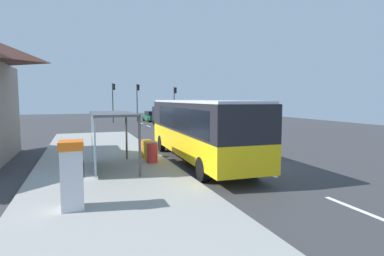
{
  "coord_description": "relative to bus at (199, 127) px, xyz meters",
  "views": [
    {
      "loc": [
        -7.43,
        -12.92,
        3.29
      ],
      "look_at": [
        -1.0,
        5.0,
        1.5
      ],
      "focal_mm": 29.09,
      "sensor_mm": 36.0,
      "label": 1
    }
  ],
  "objects": [
    {
      "name": "ground_plane",
      "position": [
        1.71,
        11.98,
        -1.86
      ],
      "size": [
        56.0,
        92.0,
        0.04
      ],
      "primitive_type": "cube",
      "color": "#38383A"
    },
    {
      "name": "sidewalk_platform",
      "position": [
        -4.69,
        -0.02,
        -1.75
      ],
      "size": [
        6.2,
        30.0,
        0.18
      ],
      "primitive_type": "cube",
      "color": "#999993",
      "rests_on": "ground"
    },
    {
      "name": "lane_stripe_seg_0",
      "position": [
        1.96,
        -8.02,
        -1.84
      ],
      "size": [
        0.16,
        2.2,
        0.01
      ],
      "primitive_type": "cube",
      "color": "silver",
      "rests_on": "ground"
    },
    {
      "name": "lane_stripe_seg_1",
      "position": [
        1.96,
        -3.02,
        -1.84
      ],
      "size": [
        0.16,
        2.2,
        0.01
      ],
      "primitive_type": "cube",
      "color": "silver",
      "rests_on": "ground"
    },
    {
      "name": "lane_stripe_seg_2",
      "position": [
        1.96,
        1.98,
        -1.84
      ],
      "size": [
        0.16,
        2.2,
        0.01
      ],
      "primitive_type": "cube",
      "color": "silver",
      "rests_on": "ground"
    },
    {
      "name": "lane_stripe_seg_3",
      "position": [
        1.96,
        6.98,
        -1.84
      ],
      "size": [
        0.16,
        2.2,
        0.01
      ],
      "primitive_type": "cube",
      "color": "silver",
      "rests_on": "ground"
    },
    {
      "name": "lane_stripe_seg_4",
      "position": [
        1.96,
        11.98,
        -1.84
      ],
      "size": [
        0.16,
        2.2,
        0.01
      ],
      "primitive_type": "cube",
      "color": "silver",
      "rests_on": "ground"
    },
    {
      "name": "lane_stripe_seg_5",
      "position": [
        1.96,
        16.98,
        -1.84
      ],
      "size": [
        0.16,
        2.2,
        0.01
      ],
      "primitive_type": "cube",
      "color": "silver",
      "rests_on": "ground"
    },
    {
      "name": "lane_stripe_seg_6",
      "position": [
        1.96,
        21.98,
        -1.84
      ],
      "size": [
        0.16,
        2.2,
        0.01
      ],
      "primitive_type": "cube",
      "color": "silver",
      "rests_on": "ground"
    },
    {
      "name": "lane_stripe_seg_7",
      "position": [
        1.96,
        26.98,
        -1.84
      ],
      "size": [
        0.16,
        2.2,
        0.01
      ],
      "primitive_type": "cube",
      "color": "silver",
      "rests_on": "ground"
    },
    {
      "name": "bus",
      "position": [
        0.0,
        0.0,
        0.0
      ],
      "size": [
        2.85,
        11.08,
        3.21
      ],
      "color": "yellow",
      "rests_on": "ground"
    },
    {
      "name": "white_van",
      "position": [
        3.91,
        22.02,
        -0.5
      ],
      "size": [
        2.17,
        5.26,
        2.3
      ],
      "color": "black",
      "rests_on": "ground"
    },
    {
      "name": "sedan_near",
      "position": [
        4.01,
        29.61,
        -1.05
      ],
      "size": [
        2.05,
        4.5,
        1.52
      ],
      "color": "#195933",
      "rests_on": "ground"
    },
    {
      "name": "ticket_machine",
      "position": [
        -6.0,
        -5.71,
        -0.67
      ],
      "size": [
        0.66,
        0.76,
        1.94
      ],
      "color": "silver",
      "rests_on": "sidewalk_platform"
    },
    {
      "name": "recycling_bin_red",
      "position": [
        -2.49,
        -0.18,
        -1.19
      ],
      "size": [
        0.52,
        0.52,
        0.95
      ],
      "primitive_type": "cylinder",
      "color": "red",
      "rests_on": "sidewalk_platform"
    },
    {
      "name": "recycling_bin_yellow",
      "position": [
        -2.49,
        0.52,
        -1.19
      ],
      "size": [
        0.52,
        0.52,
        0.95
      ],
      "primitive_type": "cylinder",
      "color": "yellow",
      "rests_on": "sidewalk_platform"
    },
    {
      "name": "recycling_bin_orange",
      "position": [
        -2.49,
        1.22,
        -1.19
      ],
      "size": [
        0.52,
        0.52,
        0.95
      ],
      "primitive_type": "cylinder",
      "color": "orange",
      "rests_on": "sidewalk_platform"
    },
    {
      "name": "traffic_light_near_side",
      "position": [
        7.21,
        28.51,
        1.49
      ],
      "size": [
        0.49,
        0.28,
        5.01
      ],
      "color": "#2D2D2D",
      "rests_on": "ground"
    },
    {
      "name": "traffic_light_far_side",
      "position": [
        -1.39,
        29.31,
        1.75
      ],
      "size": [
        0.49,
        0.28,
        5.44
      ],
      "color": "#2D2D2D",
      "rests_on": "ground"
    },
    {
      "name": "traffic_light_median",
      "position": [
        2.11,
        30.11,
        1.74
      ],
      "size": [
        0.49,
        0.28,
        5.42
      ],
      "color": "#2D2D2D",
      "rests_on": "ground"
    },
    {
      "name": "bus_shelter",
      "position": [
        -4.7,
        -0.8,
        0.25
      ],
      "size": [
        1.8,
        4.0,
        2.5
      ],
      "color": "#4C4C51",
      "rests_on": "sidewalk_platform"
    }
  ]
}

